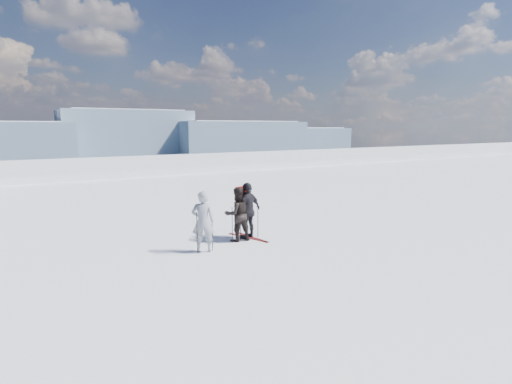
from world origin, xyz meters
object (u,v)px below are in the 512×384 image
(skier_dark, at_px, (237,214))
(skis_loose, at_px, (250,237))
(skier_grey, at_px, (203,222))
(skier_pack, at_px, (248,211))

(skier_dark, height_order, skis_loose, skier_dark)
(skier_dark, distance_m, skis_loose, 1.04)
(skier_dark, xyz_separation_m, skis_loose, (0.53, 0.09, -0.89))
(skier_grey, relative_size, skier_dark, 1.03)
(skier_pack, height_order, skis_loose, skier_pack)
(skier_dark, xyz_separation_m, skier_pack, (0.45, 0.07, 0.06))
(skier_grey, relative_size, skier_pack, 0.97)
(skis_loose, bearing_deg, skier_pack, -161.18)
(skier_grey, distance_m, skier_pack, 1.98)
(skier_pack, xyz_separation_m, skis_loose, (0.08, 0.03, -0.94))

